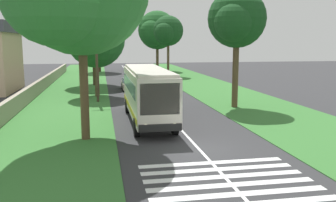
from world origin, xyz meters
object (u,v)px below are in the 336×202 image
roadside_tree_left_3 (95,40)px  roadside_tree_right_3 (167,32)px  coach_bus (147,91)px  utility_pole (97,56)px  roadside_tree_left_2 (93,24)px  roadside_tree_right_2 (235,21)px  trailing_car_3 (142,70)px  trailing_car_2 (146,73)px  trailing_car_1 (151,78)px  roadside_tree_left_0 (98,29)px  roadside_tree_right_0 (156,31)px  trailing_car_0 (130,84)px

roadside_tree_left_3 → roadside_tree_right_3: (20.85, -11.16, 1.38)m
coach_bus → roadside_tree_left_3: size_ratio=1.27×
utility_pole → roadside_tree_left_3: bearing=2.8°
roadside_tree_left_2 → roadside_tree_right_2: roadside_tree_left_2 is taller
trailing_car_3 → trailing_car_2: bearing=179.2°
trailing_car_1 → roadside_tree_right_3: roadside_tree_right_3 is taller
trailing_car_1 → roadside_tree_left_3: roadside_tree_left_3 is taller
roadside_tree_left_0 → roadside_tree_left_2: 21.13m
coach_bus → roadside_tree_left_2: 24.38m
roadside_tree_right_0 → roadside_tree_left_0: bearing=92.6°
roadside_tree_right_0 → roadside_tree_right_3: 11.10m
roadside_tree_right_3 → roadside_tree_left_3: bearing=151.9°
trailing_car_1 → roadside_tree_right_2: bearing=-168.1°
trailing_car_2 → roadside_tree_right_2: (-27.83, -4.15, 6.60)m
coach_bus → trailing_car_3: bearing=-5.6°
utility_pole → trailing_car_1: bearing=-24.2°
coach_bus → roadside_tree_right_3: size_ratio=1.15×
coach_bus → roadside_tree_left_3: roadside_tree_left_3 is taller
trailing_car_3 → roadside_tree_left_0: (5.48, 7.37, 7.12)m
roadside_tree_right_3 → roadside_tree_left_2: bearing=132.5°
coach_bus → trailing_car_1: bearing=-8.2°
roadside_tree_right_2 → utility_pole: size_ratio=1.19×
trailing_car_1 → roadside_tree_right_3: size_ratio=0.44×
coach_bus → roadside_tree_left_2: size_ratio=0.96×
roadside_tree_left_0 → roadside_tree_left_2: size_ratio=0.98×
roadside_tree_right_2 → trailing_car_0: bearing=30.5°
trailing_car_3 → roadside_tree_left_3: 27.51m
utility_pole → roadside_tree_right_0: bearing=-16.9°
roadside_tree_right_0 → trailing_car_3: bearing=149.5°
roadside_tree_left_2 → coach_bus: bearing=-170.3°
trailing_car_2 → utility_pole: (-22.97, 7.24, 3.63)m
trailing_car_0 → roadside_tree_left_0: (26.77, 3.64, 7.12)m
roadside_tree_right_2 → utility_pole: bearing=66.9°
roadside_tree_left_2 → utility_pole: (-14.04, -0.53, -3.44)m
trailing_car_1 → utility_pole: size_ratio=0.52×
coach_bus → trailing_car_3: size_ratio=2.60×
coach_bus → utility_pole: bearing=20.4°
coach_bus → utility_pole: utility_pole is taller
trailing_car_3 → roadside_tree_right_0: (5.97, -3.51, 6.87)m
coach_bus → trailing_car_2: 32.57m
trailing_car_0 → coach_bus: bearing=179.6°
trailing_car_2 → roadside_tree_right_0: 14.87m
coach_bus → utility_pole: (9.35, 3.47, 2.15)m
trailing_car_1 → roadside_tree_left_2: bearing=102.3°
trailing_car_3 → roadside_tree_right_0: bearing=-30.5°
trailing_car_1 → roadside_tree_left_3: (-11.98, 7.24, 5.08)m
trailing_car_1 → utility_pole: bearing=155.8°
roadside_tree_right_3 → trailing_car_0: bearing=155.5°
trailing_car_0 → trailing_car_1: size_ratio=1.00×
trailing_car_0 → roadside_tree_right_2: 16.74m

